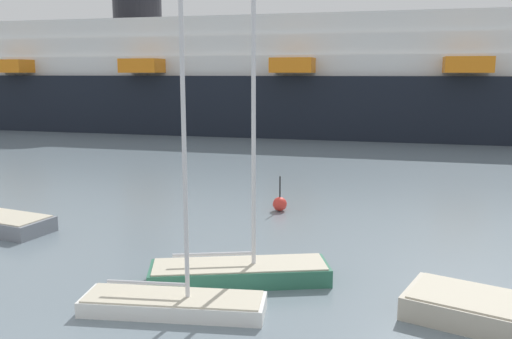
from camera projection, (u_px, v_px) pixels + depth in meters
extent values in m
cube|color=white|center=(174.00, 305.00, 13.53)|extent=(4.77, 1.91, 0.40)
cube|color=beige|center=(173.00, 296.00, 13.49)|extent=(4.57, 1.78, 0.04)
cylinder|color=silver|center=(184.00, 150.00, 12.78)|extent=(0.11, 0.11, 7.54)
cylinder|color=silver|center=(147.00, 283.00, 13.51)|extent=(2.08, 0.37, 0.09)
cube|color=#2D6B51|center=(240.00, 273.00, 15.49)|extent=(5.35, 3.14, 0.51)
cube|color=beige|center=(239.00, 264.00, 15.44)|extent=(5.11, 2.96, 0.04)
cylinder|color=silver|center=(254.00, 109.00, 14.68)|extent=(0.12, 0.12, 8.98)
cylinder|color=silver|center=(213.00, 254.00, 15.31)|extent=(2.21, 0.88, 0.10)
sphere|color=red|center=(280.00, 204.00, 23.41)|extent=(0.62, 0.62, 0.62)
cylinder|color=black|center=(280.00, 187.00, 23.27)|extent=(0.06, 0.06, 0.93)
cube|color=black|center=(306.00, 104.00, 54.80)|extent=(103.05, 14.77, 5.67)
cube|color=white|center=(307.00, 66.00, 54.13)|extent=(94.81, 13.01, 1.85)
cube|color=white|center=(307.00, 47.00, 53.80)|extent=(89.12, 12.23, 1.85)
cube|color=white|center=(307.00, 28.00, 53.47)|extent=(83.43, 11.45, 1.85)
cube|color=orange|center=(13.00, 66.00, 54.17)|extent=(3.72, 2.90, 1.30)
cube|color=orange|center=(143.00, 66.00, 50.58)|extent=(3.72, 2.90, 1.30)
cube|color=orange|center=(293.00, 65.00, 46.99)|extent=(3.72, 2.90, 1.30)
cube|color=orange|center=(468.00, 65.00, 43.41)|extent=(3.72, 2.90, 1.30)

